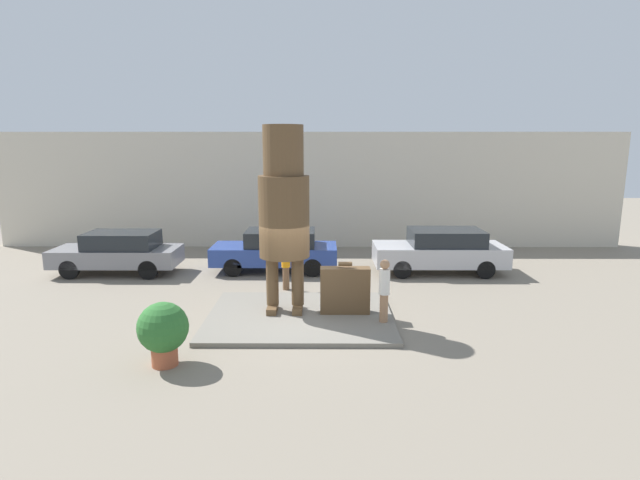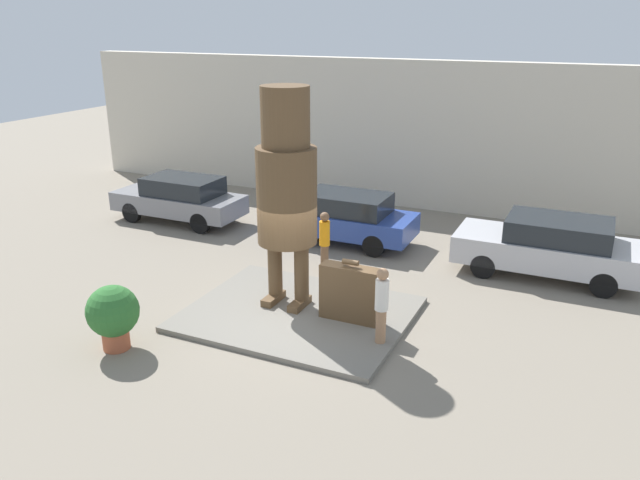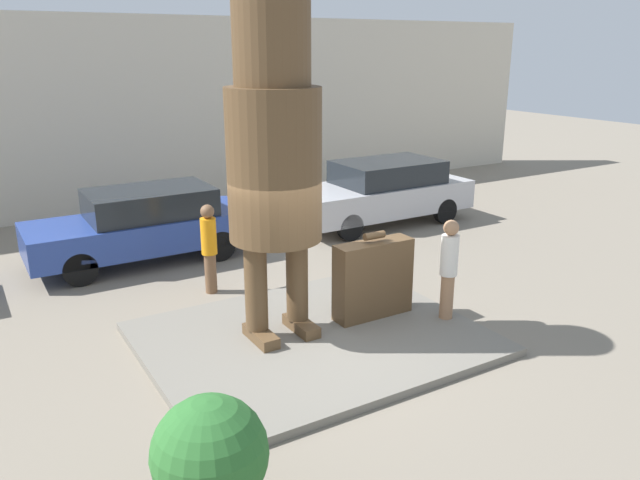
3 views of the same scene
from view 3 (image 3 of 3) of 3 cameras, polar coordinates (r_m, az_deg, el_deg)
ground_plane at (r=9.65m, az=-0.67°, el=-9.32°), size 60.00×60.00×0.00m
pedestal at (r=9.63m, az=-0.67°, el=-9.00°), size 4.92×3.98×0.12m
building_backdrop at (r=17.81m, az=-17.00°, el=10.90°), size 28.00×0.60×5.12m
statue_figure at (r=8.82m, az=-4.24°, el=8.84°), size 1.35×1.35×4.98m
giant_suitcase at (r=10.06m, az=4.88°, el=-3.55°), size 1.33×0.39×1.42m
tourist at (r=10.05m, az=11.70°, el=-2.28°), size 0.28×0.28×1.64m
parked_car_blue at (r=13.41m, az=-15.81°, el=1.44°), size 4.53×1.75×1.52m
parked_car_silver at (r=15.81m, az=5.66°, el=4.48°), size 4.67×1.88×1.58m
planter_pot at (r=6.01m, az=-10.01°, el=-19.12°), size 1.07×1.07×1.38m
worker_hivis at (r=11.37m, az=-10.10°, el=-0.47°), size 0.28×0.28×1.66m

